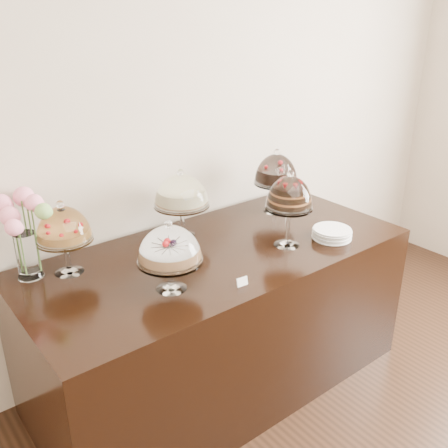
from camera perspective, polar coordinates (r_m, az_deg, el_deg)
wall_back at (r=3.15m, az=-3.69°, el=11.48°), size 5.00×0.04×3.00m
display_counter at (r=3.02m, az=-0.59°, el=-10.73°), size 2.20×1.00×0.90m
cake_stand_sugar_sponge at (r=2.35m, az=-6.24°, el=-2.70°), size 0.31×0.31×0.36m
cake_stand_choco_layer at (r=2.77m, az=7.48°, el=3.25°), size 0.27×0.27×0.45m
cake_stand_cheesecake at (r=2.90m, az=-4.90°, el=3.54°), size 0.33×0.33×0.41m
cake_stand_dark_choco at (r=3.27m, az=5.98°, el=5.95°), size 0.29×0.29×0.43m
cake_stand_fruit_tart at (r=2.60m, az=-17.89°, el=-0.38°), size 0.28×0.28×0.39m
flower_vase at (r=2.63m, az=-22.08°, el=-0.23°), size 0.22×0.32×0.43m
plate_stack at (r=3.00m, az=12.23°, el=-1.07°), size 0.22×0.22×0.06m
price_card_left at (r=2.45m, az=2.09°, el=-6.60°), size 0.06×0.02×0.04m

